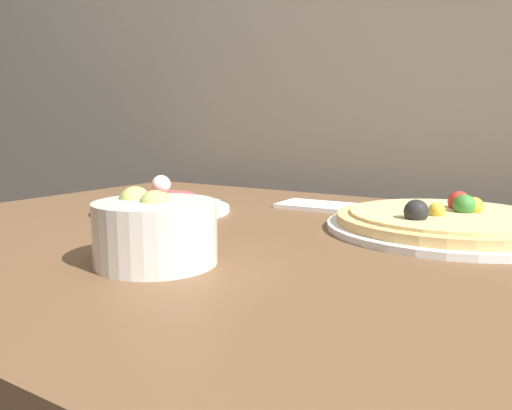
{
  "coord_description": "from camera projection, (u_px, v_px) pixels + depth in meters",
  "views": [
    {
      "loc": [
        0.36,
        -0.16,
        0.93
      ],
      "look_at": [
        -0.03,
        0.45,
        0.82
      ],
      "focal_mm": 35.0,
      "sensor_mm": 36.0,
      "label": 1
    }
  ],
  "objects": [
    {
      "name": "pizza_plate",
      "position": [
        448.0,
        222.0,
        0.74
      ],
      "size": [
        0.35,
        0.35,
        0.06
      ],
      "color": "white",
      "rests_on": "dining_table"
    },
    {
      "name": "small_bowl",
      "position": [
        155.0,
        230.0,
        0.56
      ],
      "size": [
        0.14,
        0.14,
        0.09
      ],
      "color": "silver",
      "rests_on": "dining_table"
    },
    {
      "name": "napkin",
      "position": [
        319.0,
        206.0,
        0.95
      ],
      "size": [
        0.15,
        0.1,
        0.01
      ],
      "color": "white",
      "rests_on": "dining_table"
    },
    {
      "name": "dining_table",
      "position": [
        270.0,
        303.0,
        0.73
      ],
      "size": [
        1.24,
        0.88,
        0.78
      ],
      "color": "brown",
      "rests_on": "ground_plane"
    },
    {
      "name": "tartare_plate",
      "position": [
        162.0,
        205.0,
        0.9
      ],
      "size": [
        0.25,
        0.25,
        0.07
      ],
      "color": "white",
      "rests_on": "dining_table"
    }
  ]
}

